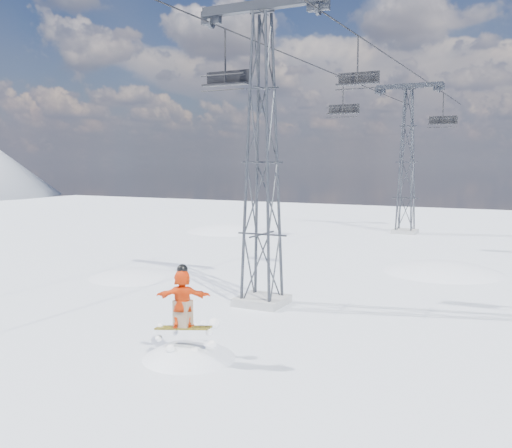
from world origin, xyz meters
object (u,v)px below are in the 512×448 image
Objects in this scene: lift_tower_near at (262,163)px; lift_chair_near at (226,79)px; lift_tower_far at (407,163)px; snowboarder_jump at (190,414)px.

lift_tower_near is 4.20m from lift_chair_near.
snowboarder_jump is at bearing -88.38° from lift_tower_far.
lift_chair_near is (-3.09, 7.54, 10.50)m from snowboarder_jump.
lift_tower_far is (0.00, 25.00, 0.00)m from lift_tower_near.
lift_tower_near is 25.00m from lift_tower_far.
lift_chair_near is at bearing 112.29° from snowboarder_jump.
lift_tower_near reaches higher than snowboarder_jump.
lift_tower_near is 1.71× the size of snowboarder_jump.
lift_tower_far reaches higher than snowboarder_jump.
lift_tower_near and lift_tower_far have the same top height.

